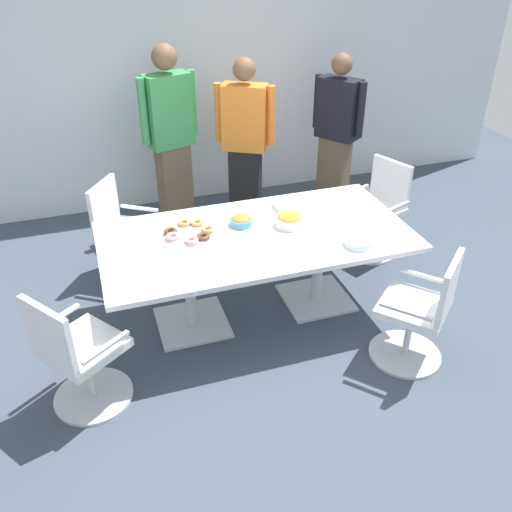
{
  "coord_description": "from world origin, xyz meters",
  "views": [
    {
      "loc": [
        -1.16,
        -3.5,
        2.84
      ],
      "look_at": [
        0.0,
        0.0,
        0.55
      ],
      "focal_mm": 38.26,
      "sensor_mm": 36.0,
      "label": 1
    }
  ],
  "objects_px": {
    "office_chair_1": "(78,357)",
    "napkin_pile": "(284,204)",
    "person_standing_2": "(337,131)",
    "plate_stack": "(359,242)",
    "person_standing_0": "(171,137)",
    "donut_platter": "(189,232)",
    "person_standing_1": "(245,142)",
    "snack_bowl_pretzels": "(241,220)",
    "snack_bowl_chips_orange": "(289,220)",
    "conference_table": "(256,248)",
    "office_chair_0": "(124,237)",
    "office_chair_2": "(420,315)",
    "office_chair_3": "(377,214)"
  },
  "relations": [
    {
      "from": "donut_platter",
      "to": "conference_table",
      "type": "bearing_deg",
      "value": -18.25
    },
    {
      "from": "person_standing_1",
      "to": "napkin_pile",
      "type": "bearing_deg",
      "value": 117.69
    },
    {
      "from": "person_standing_0",
      "to": "snack_bowl_chips_orange",
      "type": "distance_m",
      "value": 1.82
    },
    {
      "from": "office_chair_3",
      "to": "donut_platter",
      "type": "distance_m",
      "value": 2.0
    },
    {
      "from": "office_chair_3",
      "to": "snack_bowl_pretzels",
      "type": "height_order",
      "value": "office_chair_3"
    },
    {
      "from": "person_standing_1",
      "to": "donut_platter",
      "type": "distance_m",
      "value": 1.7
    },
    {
      "from": "office_chair_0",
      "to": "snack_bowl_chips_orange",
      "type": "distance_m",
      "value": 1.56
    },
    {
      "from": "snack_bowl_chips_orange",
      "to": "office_chair_0",
      "type": "bearing_deg",
      "value": 145.09
    },
    {
      "from": "office_chair_1",
      "to": "snack_bowl_pretzels",
      "type": "height_order",
      "value": "office_chair_1"
    },
    {
      "from": "office_chair_1",
      "to": "napkin_pile",
      "type": "height_order",
      "value": "office_chair_1"
    },
    {
      "from": "office_chair_2",
      "to": "napkin_pile",
      "type": "relative_size",
      "value": 5.57
    },
    {
      "from": "person_standing_0",
      "to": "donut_platter",
      "type": "bearing_deg",
      "value": 67.59
    },
    {
      "from": "conference_table",
      "to": "napkin_pile",
      "type": "xyz_separation_m",
      "value": [
        0.37,
        0.36,
        0.16
      ]
    },
    {
      "from": "donut_platter",
      "to": "person_standing_1",
      "type": "bearing_deg",
      "value": 57.87
    },
    {
      "from": "person_standing_1",
      "to": "snack_bowl_pretzels",
      "type": "height_order",
      "value": "person_standing_1"
    },
    {
      "from": "office_chair_1",
      "to": "donut_platter",
      "type": "distance_m",
      "value": 1.26
    },
    {
      "from": "office_chair_0",
      "to": "napkin_pile",
      "type": "distance_m",
      "value": 1.48
    },
    {
      "from": "office_chair_1",
      "to": "snack_bowl_chips_orange",
      "type": "xyz_separation_m",
      "value": [
        1.71,
        0.65,
        0.4
      ]
    },
    {
      "from": "conference_table",
      "to": "office_chair_3",
      "type": "bearing_deg",
      "value": 22.62
    },
    {
      "from": "person_standing_0",
      "to": "snack_bowl_pretzels",
      "type": "xyz_separation_m",
      "value": [
        0.25,
        -1.56,
        -0.2
      ]
    },
    {
      "from": "office_chair_2",
      "to": "office_chair_3",
      "type": "distance_m",
      "value": 1.59
    },
    {
      "from": "person_standing_1",
      "to": "office_chair_0",
      "type": "bearing_deg",
      "value": 56.24
    },
    {
      "from": "office_chair_1",
      "to": "person_standing_0",
      "type": "distance_m",
      "value": 2.66
    },
    {
      "from": "person_standing_0",
      "to": "person_standing_2",
      "type": "relative_size",
      "value": 1.11
    },
    {
      "from": "snack_bowl_pretzels",
      "to": "plate_stack",
      "type": "relative_size",
      "value": 0.87
    },
    {
      "from": "snack_bowl_chips_orange",
      "to": "napkin_pile",
      "type": "distance_m",
      "value": 0.33
    },
    {
      "from": "office_chair_2",
      "to": "napkin_pile",
      "type": "xyz_separation_m",
      "value": [
        -0.57,
        1.28,
        0.38
      ]
    },
    {
      "from": "snack_bowl_pretzels",
      "to": "napkin_pile",
      "type": "relative_size",
      "value": 1.11
    },
    {
      "from": "conference_table",
      "to": "office_chair_1",
      "type": "distance_m",
      "value": 1.56
    },
    {
      "from": "person_standing_1",
      "to": "snack_bowl_pretzels",
      "type": "distance_m",
      "value": 1.49
    },
    {
      "from": "office_chair_0",
      "to": "person_standing_1",
      "type": "relative_size",
      "value": 0.52
    },
    {
      "from": "donut_platter",
      "to": "napkin_pile",
      "type": "height_order",
      "value": "napkin_pile"
    },
    {
      "from": "office_chair_1",
      "to": "person_standing_0",
      "type": "height_order",
      "value": "person_standing_0"
    },
    {
      "from": "person_standing_2",
      "to": "snack_bowl_pretzels",
      "type": "bearing_deg",
      "value": 100.42
    },
    {
      "from": "conference_table",
      "to": "person_standing_2",
      "type": "distance_m",
      "value": 2.24
    },
    {
      "from": "person_standing_2",
      "to": "plate_stack",
      "type": "distance_m",
      "value": 2.22
    },
    {
      "from": "person_standing_2",
      "to": "snack_bowl_pretzels",
      "type": "distance_m",
      "value": 2.14
    },
    {
      "from": "plate_stack",
      "to": "napkin_pile",
      "type": "relative_size",
      "value": 1.28
    },
    {
      "from": "office_chair_0",
      "to": "snack_bowl_pretzels",
      "type": "height_order",
      "value": "office_chair_0"
    },
    {
      "from": "donut_platter",
      "to": "office_chair_2",
      "type": "bearing_deg",
      "value": -37.03
    },
    {
      "from": "office_chair_3",
      "to": "snack_bowl_pretzels",
      "type": "distance_m",
      "value": 1.6
    },
    {
      "from": "office_chair_1",
      "to": "conference_table",
      "type": "bearing_deg",
      "value": 77.07
    },
    {
      "from": "office_chair_1",
      "to": "person_standing_1",
      "type": "xyz_separation_m",
      "value": [
        1.83,
        2.2,
        0.5
      ]
    },
    {
      "from": "office_chair_1",
      "to": "office_chair_2",
      "type": "xyz_separation_m",
      "value": [
        2.36,
        -0.31,
        0.0
      ]
    },
    {
      "from": "conference_table",
      "to": "office_chair_3",
      "type": "relative_size",
      "value": 2.64
    },
    {
      "from": "snack_bowl_pretzels",
      "to": "napkin_pile",
      "type": "xyz_separation_m",
      "value": [
        0.44,
        0.18,
        -0.01
      ]
    },
    {
      "from": "person_standing_2",
      "to": "snack_bowl_chips_orange",
      "type": "height_order",
      "value": "person_standing_2"
    },
    {
      "from": "snack_bowl_pretzels",
      "to": "office_chair_0",
      "type": "bearing_deg",
      "value": 140.53
    },
    {
      "from": "office_chair_3",
      "to": "donut_platter",
      "type": "relative_size",
      "value": 2.29
    },
    {
      "from": "person_standing_1",
      "to": "napkin_pile",
      "type": "xyz_separation_m",
      "value": [
        -0.04,
        -1.23,
        -0.12
      ]
    }
  ]
}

